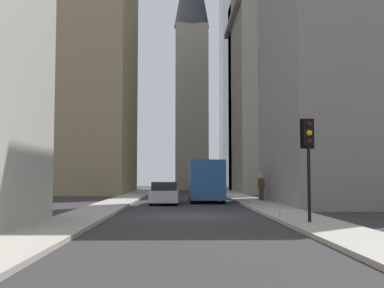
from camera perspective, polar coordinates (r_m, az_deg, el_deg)
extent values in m
plane|color=#302D30|center=(21.84, -0.39, -8.48)|extent=(135.00, 135.00, 0.00)
cube|color=#A8A399|center=(22.22, -12.19, -8.13)|extent=(90.00, 2.20, 0.14)
cube|color=#A8A399|center=(22.37, 11.33, -8.11)|extent=(90.00, 2.20, 0.14)
cube|color=gray|center=(33.93, 18.08, 13.46)|extent=(12.72, 10.00, 23.49)
cube|color=gray|center=(55.06, 10.21, 6.17)|extent=(13.43, 10.00, 22.53)
cube|color=gray|center=(56.22, 4.69, 14.38)|extent=(13.43, 0.50, 0.60)
cube|color=#9E8966|center=(53.56, -12.53, 9.99)|extent=(15.26, 10.00, 28.95)
cube|color=beige|center=(66.21, -0.04, 4.31)|extent=(4.39, 4.39, 22.26)
cube|color=#285699|center=(33.01, 1.72, -4.22)|extent=(4.60, 2.25, 2.60)
cube|color=#38383D|center=(36.21, 1.44, -4.74)|extent=(1.90, 2.25, 1.90)
cube|color=black|center=(36.21, 1.44, -3.79)|extent=(1.92, 2.09, 0.64)
cylinder|color=black|center=(36.29, 3.01, -5.92)|extent=(0.88, 0.28, 0.88)
cylinder|color=black|center=(36.20, -0.12, -5.93)|extent=(0.88, 0.28, 0.88)
cylinder|color=black|center=(31.71, 3.64, -6.22)|extent=(0.88, 0.28, 0.88)
cylinder|color=black|center=(31.60, 0.06, -6.24)|extent=(0.88, 0.28, 0.88)
cube|color=#B7BABF|center=(31.16, -3.27, -6.11)|extent=(4.30, 1.78, 0.70)
cube|color=black|center=(31.35, -3.26, -4.96)|extent=(2.10, 1.58, 0.54)
cylinder|color=black|center=(29.81, -1.85, -6.61)|extent=(0.64, 0.22, 0.64)
cylinder|color=black|center=(29.86, -4.87, -6.60)|extent=(0.64, 0.22, 0.64)
cylinder|color=black|center=(32.51, -1.81, -6.38)|extent=(0.64, 0.22, 0.64)
cylinder|color=black|center=(32.55, -4.58, -6.37)|extent=(0.64, 0.22, 0.64)
cylinder|color=black|center=(18.01, 13.58, -4.55)|extent=(0.12, 0.12, 2.74)
cube|color=black|center=(18.07, 13.49, 1.24)|extent=(0.28, 0.32, 0.90)
cube|color=black|center=(18.22, 13.36, 1.20)|extent=(0.03, 0.52, 1.10)
sphere|color=black|center=(17.95, 13.60, 2.24)|extent=(0.20, 0.20, 0.20)
sphere|color=orange|center=(17.92, 13.62, 1.28)|extent=(0.20, 0.20, 0.20)
sphere|color=black|center=(17.90, 13.63, 0.33)|extent=(0.20, 0.20, 0.20)
cylinder|color=#473D33|center=(33.49, 8.29, -5.84)|extent=(0.16, 0.16, 0.86)
cylinder|color=#473D33|center=(33.47, 8.00, -5.84)|extent=(0.16, 0.16, 0.86)
cube|color=#4C3828|center=(33.46, 8.13, -4.55)|extent=(0.26, 0.44, 0.64)
sphere|color=beige|center=(33.46, 8.13, -3.75)|extent=(0.22, 0.22, 0.22)
cylinder|color=#999EA3|center=(19.85, 10.27, -8.19)|extent=(0.07, 0.07, 0.20)
cylinder|color=#999EA3|center=(19.84, 10.27, -7.80)|extent=(0.03, 0.03, 0.07)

